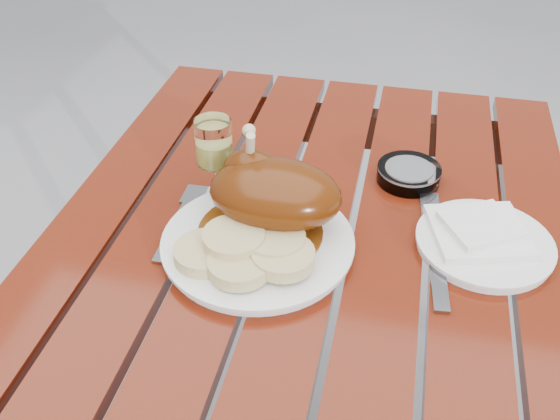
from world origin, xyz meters
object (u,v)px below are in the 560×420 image
(dinner_plate, at_px, (258,244))
(side_plate, at_px, (484,244))
(ashtray, at_px, (409,174))
(wine_glass, at_px, (215,161))

(dinner_plate, distance_m, side_plate, 0.33)
(dinner_plate, distance_m, ashtray, 0.31)
(ashtray, bearing_deg, side_plate, -52.01)
(wine_glass, bearing_deg, side_plate, -4.83)
(wine_glass, bearing_deg, ashtray, 21.29)
(dinner_plate, bearing_deg, wine_glass, 131.19)
(dinner_plate, bearing_deg, side_plate, 12.65)
(side_plate, bearing_deg, ashtray, 127.99)
(wine_glass, xyz_separation_m, side_plate, (0.42, -0.04, -0.06))
(wine_glass, bearing_deg, dinner_plate, -48.81)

